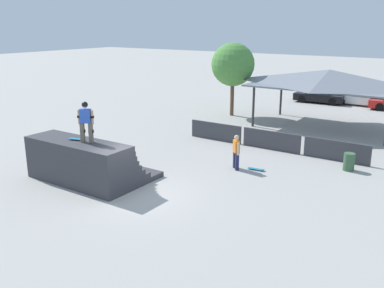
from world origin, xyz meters
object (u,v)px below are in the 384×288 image
at_px(skateboard_on_ground, 257,169).
at_px(parked_car_white, 360,98).
at_px(skateboard_on_deck, 77,139).
at_px(parked_car_black, 319,96).
at_px(tree_far_back, 233,65).
at_px(trash_bin, 349,162).
at_px(skater_on_deck, 86,119).
at_px(bystander_walking, 236,150).

distance_m(skateboard_on_ground, parked_car_white, 20.27).
distance_m(skateboard_on_deck, parked_car_white, 26.71).
relative_size(skateboard_on_deck, parked_car_black, 0.18).
distance_m(skateboard_on_deck, skateboard_on_ground, 8.44).
relative_size(tree_far_back, trash_bin, 6.40).
bearing_deg(parked_car_black, parked_car_white, 11.10).
xyz_separation_m(skater_on_deck, skateboard_on_deck, (-0.58, -0.04, -0.95)).
distance_m(skater_on_deck, skateboard_on_ground, 8.30).
bearing_deg(skater_on_deck, trash_bin, 16.02).
bearing_deg(skateboard_on_ground, bystander_walking, -163.31).
bearing_deg(skateboard_on_ground, parked_car_white, 84.55).
bearing_deg(parked_car_white, skateboard_on_ground, -88.01).
bearing_deg(parked_car_white, skateboard_on_deck, -100.72).
bearing_deg(skateboard_on_deck, trash_bin, 26.83).
height_order(skateboard_on_ground, tree_far_back, tree_far_back).
relative_size(bystander_walking, parked_car_white, 0.39).
relative_size(skater_on_deck, skateboard_on_ground, 2.12).
bearing_deg(parked_car_white, bystander_walking, -90.59).
distance_m(skater_on_deck, parked_car_black, 25.40).
distance_m(tree_far_back, parked_car_black, 10.32).
height_order(bystander_walking, tree_far_back, tree_far_back).
distance_m(skateboard_on_ground, parked_car_black, 19.76).
xyz_separation_m(tree_far_back, parked_car_white, (7.04, 9.82, -3.22)).
bearing_deg(trash_bin, parked_car_white, 101.86).
xyz_separation_m(bystander_walking, parked_car_black, (-2.40, 19.86, -0.34)).
height_order(parked_car_black, parked_car_white, same).
bearing_deg(trash_bin, skater_on_deck, -137.33).
bearing_deg(bystander_walking, trash_bin, -102.64).
xyz_separation_m(tree_far_back, trash_bin, (10.78, -7.98, -3.40)).
distance_m(bystander_walking, skateboard_on_ground, 1.34).
bearing_deg(parked_car_black, bystander_walking, -85.70).
relative_size(skater_on_deck, trash_bin, 2.06).
relative_size(skateboard_on_ground, tree_far_back, 0.15).
xyz_separation_m(skateboard_on_ground, parked_car_black, (-3.33, 19.47, 0.54)).
height_order(skater_on_deck, trash_bin, skater_on_deck).
xyz_separation_m(skater_on_deck, parked_car_black, (1.93, 25.22, -2.31)).
bearing_deg(parked_car_white, tree_far_back, -123.90).
bearing_deg(skater_on_deck, skateboard_on_deck, 157.05).
bearing_deg(skater_on_deck, tree_far_back, 69.95).
distance_m(skater_on_deck, trash_bin, 12.36).
height_order(bystander_walking, trash_bin, bystander_walking).
relative_size(skateboard_on_deck, parked_car_white, 0.18).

